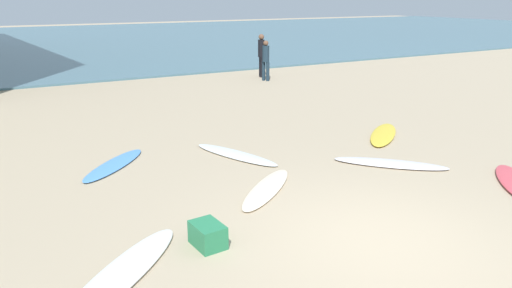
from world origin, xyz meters
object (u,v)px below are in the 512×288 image
object	(u,v)px
surfboard_2	(236,155)
beachgoer_mid	(261,53)
surfboard_6	(383,134)
beach_cooler	(208,235)
surfboard_3	(267,189)
surfboard_5	(390,163)
beachgoer_near	(266,59)
surfboard_1	(122,273)
surfboard_4	(114,165)

from	to	relation	value
surfboard_2	beachgoer_mid	world-z (taller)	beachgoer_mid
surfboard_6	beach_cooler	world-z (taller)	beach_cooler
surfboard_3	surfboard_5	xyz separation A→B (m)	(2.94, -0.10, 0.01)
surfboard_5	beachgoer_near	bearing A→B (deg)	29.06
surfboard_2	beachgoer_near	size ratio (longest dim) A/B	1.41
surfboard_2	surfboard_3	size ratio (longest dim) A/B	1.10
beachgoer_mid	surfboard_1	bearing A→B (deg)	157.55
surfboard_6	beach_cooler	distance (m)	6.79
beachgoer_mid	beach_cooler	bearing A→B (deg)	161.07
surfboard_1	beachgoer_near	distance (m)	14.77
surfboard_1	beach_cooler	size ratio (longest dim) A/B	4.78
surfboard_3	surfboard_6	distance (m)	4.65
surfboard_1	surfboard_6	world-z (taller)	surfboard_6
surfboard_2	surfboard_5	xyz separation A→B (m)	(2.54, -2.11, 0.00)
surfboard_4	beach_cooler	bearing A→B (deg)	139.09
surfboard_3	surfboard_4	xyz separation A→B (m)	(-2.10, 2.66, 0.00)
surfboard_3	surfboard_4	distance (m)	3.39
surfboard_1	beachgoer_mid	bearing A→B (deg)	-78.78
surfboard_4	beach_cooler	size ratio (longest dim) A/B	4.07
surfboard_1	surfboard_2	size ratio (longest dim) A/B	1.07
surfboard_1	surfboard_4	bearing A→B (deg)	-54.68
beachgoer_mid	surfboard_6	bearing A→B (deg)	-177.47
surfboard_4	beachgoer_mid	bearing A→B (deg)	-90.62
surfboard_3	surfboard_5	distance (m)	2.94
surfboard_6	beach_cooler	bearing A→B (deg)	-104.16
surfboard_2	surfboard_4	xyz separation A→B (m)	(-2.50, 0.65, -0.00)
surfboard_2	beach_cooler	xyz separation A→B (m)	(-2.15, -3.36, 0.13)
beach_cooler	surfboard_6	bearing A→B (deg)	25.81
surfboard_2	surfboard_5	world-z (taller)	surfboard_5
surfboard_4	beach_cooler	world-z (taller)	beach_cooler
surfboard_5	surfboard_6	size ratio (longest dim) A/B	1.04
surfboard_5	beachgoer_near	world-z (taller)	beachgoer_near
surfboard_1	surfboard_2	distance (m)	4.90
surfboard_3	beachgoer_near	size ratio (longest dim) A/B	1.29
surfboard_6	beachgoer_mid	size ratio (longest dim) A/B	1.23
surfboard_1	beach_cooler	bearing A→B (deg)	-124.89
surfboard_6	beachgoer_near	world-z (taller)	beachgoer_near
surfboard_4	surfboard_5	size ratio (longest dim) A/B	0.91
surfboard_3	beach_cooler	xyz separation A→B (m)	(-1.75, -1.35, 0.14)
surfboard_1	surfboard_5	xyz separation A→B (m)	(5.95, 1.42, 0.00)
surfboard_1	surfboard_4	xyz separation A→B (m)	(0.90, 4.18, -0.00)
surfboard_5	surfboard_4	bearing A→B (deg)	106.68
beachgoer_near	surfboard_6	bearing A→B (deg)	143.15
surfboard_1	beachgoer_near	bearing A→B (deg)	-79.90
surfboard_1	surfboard_6	xyz separation A→B (m)	(7.37, 3.12, 0.01)
surfboard_2	surfboard_4	size ratio (longest dim) A/B	1.09
beach_cooler	surfboard_3	bearing A→B (deg)	37.50
surfboard_4	beachgoer_near	world-z (taller)	beachgoer_near
beachgoer_near	beachgoer_mid	xyz separation A→B (m)	(0.30, 0.90, 0.12)
surfboard_3	surfboard_2	bearing A→B (deg)	128.30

